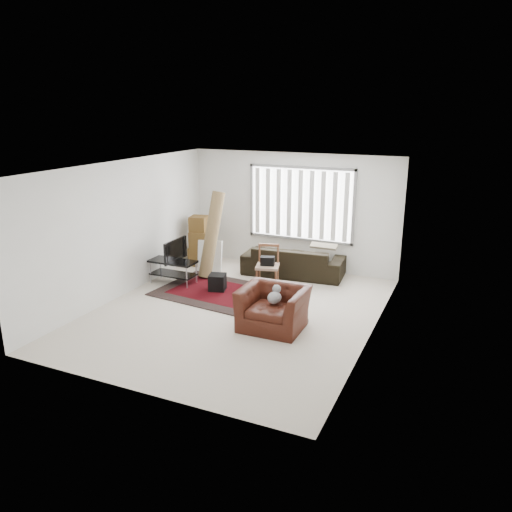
{
  "coord_description": "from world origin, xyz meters",
  "views": [
    {
      "loc": [
        3.87,
        -7.75,
        3.69
      ],
      "look_at": [
        0.28,
        0.27,
        1.05
      ],
      "focal_mm": 35.0,
      "sensor_mm": 36.0,
      "label": 1
    }
  ],
  "objects_px": {
    "tv_stand": "(173,267)",
    "moving_boxes": "(200,243)",
    "armchair": "(273,305)",
    "sofa": "(293,256)",
    "side_chair": "(268,264)"
  },
  "relations": [
    {
      "from": "moving_boxes",
      "to": "armchair",
      "type": "bearing_deg",
      "value": -41.29
    },
    {
      "from": "moving_boxes",
      "to": "side_chair",
      "type": "distance_m",
      "value": 2.19
    },
    {
      "from": "sofa",
      "to": "side_chair",
      "type": "xyz_separation_m",
      "value": [
        -0.25,
        -0.91,
        0.05
      ]
    },
    {
      "from": "sofa",
      "to": "armchair",
      "type": "distance_m",
      "value": 2.89
    },
    {
      "from": "sofa",
      "to": "moving_boxes",
      "type": "bearing_deg",
      "value": -0.06
    },
    {
      "from": "side_chair",
      "to": "moving_boxes",
      "type": "bearing_deg",
      "value": 145.4
    },
    {
      "from": "moving_boxes",
      "to": "armchair",
      "type": "relative_size",
      "value": 1.06
    },
    {
      "from": "moving_boxes",
      "to": "sofa",
      "type": "relative_size",
      "value": 0.53
    },
    {
      "from": "tv_stand",
      "to": "moving_boxes",
      "type": "bearing_deg",
      "value": 95.65
    },
    {
      "from": "moving_boxes",
      "to": "side_chair",
      "type": "xyz_separation_m",
      "value": [
        2.07,
        -0.71,
        -0.07
      ]
    },
    {
      "from": "side_chair",
      "to": "armchair",
      "type": "bearing_deg",
      "value": -80.12
    },
    {
      "from": "sofa",
      "to": "side_chair",
      "type": "relative_size",
      "value": 2.57
    },
    {
      "from": "tv_stand",
      "to": "side_chair",
      "type": "bearing_deg",
      "value": 19.37
    },
    {
      "from": "tv_stand",
      "to": "side_chair",
      "type": "xyz_separation_m",
      "value": [
        1.93,
        0.68,
        0.12
      ]
    },
    {
      "from": "sofa",
      "to": "armchair",
      "type": "relative_size",
      "value": 2.02
    }
  ]
}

